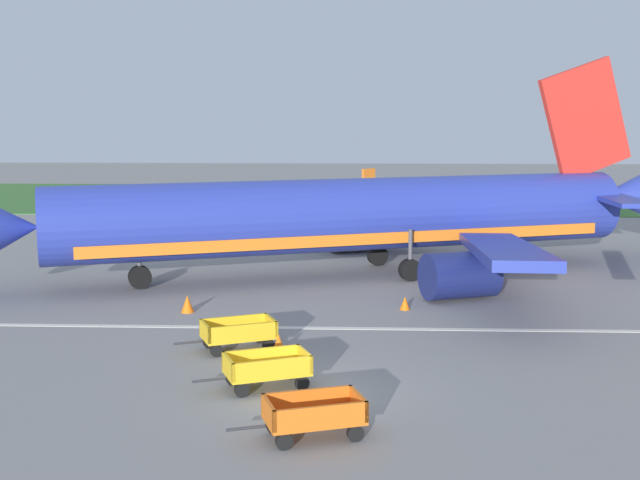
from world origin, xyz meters
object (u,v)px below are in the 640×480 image
at_px(airplane, 367,216).
at_px(baggage_cart_second_in_row, 267,369).
at_px(traffic_cone_mid_apron, 279,344).
at_px(baggage_cart_nearest, 314,415).
at_px(traffic_cone_by_carts, 187,304).
at_px(traffic_cone_near_plane, 405,303).
at_px(baggage_cart_third_in_row, 238,333).

height_order(airplane, baggage_cart_second_in_row, airplane).
bearing_deg(baggage_cart_second_in_row, traffic_cone_mid_apron, 89.30).
distance_m(baggage_cart_nearest, traffic_cone_mid_apron, 7.63).
height_order(traffic_cone_mid_apron, traffic_cone_by_carts, traffic_cone_by_carts).
height_order(airplane, traffic_cone_near_plane, airplane).
distance_m(baggage_cart_second_in_row, baggage_cart_third_in_row, 4.28).
bearing_deg(traffic_cone_mid_apron, baggage_cart_nearest, -78.09).
height_order(baggage_cart_second_in_row, traffic_cone_near_plane, baggage_cart_second_in_row).
xyz_separation_m(baggage_cart_second_in_row, traffic_cone_near_plane, (4.84, 10.30, -0.32)).
bearing_deg(traffic_cone_by_carts, traffic_cone_near_plane, 5.22).
height_order(baggage_cart_nearest, traffic_cone_near_plane, baggage_cart_nearest).
distance_m(baggage_cart_second_in_row, traffic_cone_near_plane, 11.39).
bearing_deg(airplane, traffic_cone_mid_apron, -102.93).
relative_size(baggage_cart_second_in_row, traffic_cone_near_plane, 6.27).
relative_size(baggage_cart_second_in_row, traffic_cone_by_carts, 4.95).
xyz_separation_m(airplane, baggage_cart_third_in_row, (-4.76, -13.93, -2.45)).
height_order(airplane, traffic_cone_by_carts, airplane).
xyz_separation_m(airplane, traffic_cone_mid_apron, (-3.29, -14.33, -2.71)).
relative_size(baggage_cart_nearest, traffic_cone_mid_apron, 5.24).
height_order(baggage_cart_nearest, baggage_cart_third_in_row, same).
xyz_separation_m(baggage_cart_second_in_row, baggage_cart_third_in_row, (-1.43, 4.03, 0.00)).
height_order(airplane, baggage_cart_third_in_row, airplane).
xyz_separation_m(traffic_cone_mid_apron, traffic_cone_by_carts, (-4.37, 5.84, 0.02)).
bearing_deg(baggage_cart_second_in_row, traffic_cone_by_carts, 114.56).
relative_size(baggage_cart_nearest, traffic_cone_near_plane, 6.32).
bearing_deg(airplane, traffic_cone_near_plane, -78.86).
xyz_separation_m(airplane, traffic_cone_by_carts, (-7.66, -8.50, -2.69)).
relative_size(traffic_cone_near_plane, traffic_cone_by_carts, 0.79).
xyz_separation_m(baggage_cart_third_in_row, traffic_cone_by_carts, (-2.90, 5.43, -0.24)).
distance_m(baggage_cart_second_in_row, traffic_cone_by_carts, 10.41).
height_order(baggage_cart_nearest, baggage_cart_second_in_row, same).
relative_size(baggage_cart_third_in_row, traffic_cone_by_carts, 4.92).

